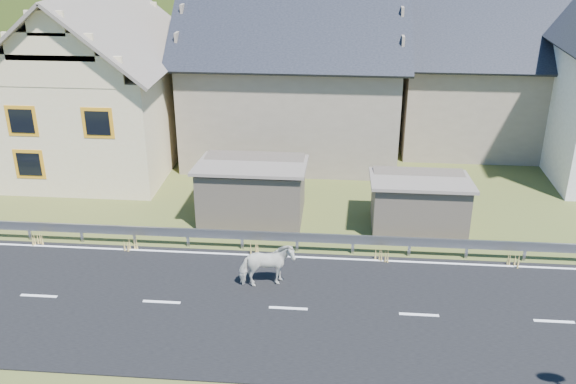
{
  "coord_description": "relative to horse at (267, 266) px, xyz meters",
  "views": [
    {
      "loc": [
        1.43,
        -16.59,
        11.38
      ],
      "look_at": [
        -0.29,
        3.24,
        2.54
      ],
      "focal_mm": 40.0,
      "sensor_mm": 36.0,
      "label": 1
    }
  ],
  "objects": [
    {
      "name": "ground",
      "position": [
        0.81,
        -1.25,
        -0.78
      ],
      "size": [
        160.0,
        160.0,
        0.0
      ],
      "primitive_type": "plane",
      "color": "#3B4B1F",
      "rests_on": "ground"
    },
    {
      "name": "house_stone_b",
      "position": [
        9.81,
        15.75,
        3.45
      ],
      "size": [
        9.8,
        8.8,
        8.1
      ],
      "color": "gray",
      "rests_on": "ground"
    },
    {
      "name": "house_stone_a",
      "position": [
        -0.19,
        13.75,
        3.85
      ],
      "size": [
        10.8,
        9.8,
        8.9
      ],
      "color": "gray",
      "rests_on": "ground"
    },
    {
      "name": "shed_left",
      "position": [
        -1.19,
        5.25,
        0.32
      ],
      "size": [
        4.3,
        3.3,
        2.4
      ],
      "primitive_type": "cube",
      "color": "brown",
      "rests_on": "ground"
    },
    {
      "name": "house_cream",
      "position": [
        -9.2,
        10.75,
        3.57
      ],
      "size": [
        7.8,
        9.8,
        8.3
      ],
      "color": "beige",
      "rests_on": "ground"
    },
    {
      "name": "mountain",
      "position": [
        5.81,
        178.75,
        -20.78
      ],
      "size": [
        440.0,
        280.0,
        260.0
      ],
      "primitive_type": "ellipsoid",
      "color": "#1B320D",
      "rests_on": "ground"
    },
    {
      "name": "guardrail",
      "position": [
        0.81,
        2.43,
        -0.22
      ],
      "size": [
        28.1,
        0.09,
        0.75
      ],
      "color": "#93969B",
      "rests_on": "ground"
    },
    {
      "name": "shed_right",
      "position": [
        5.31,
        4.75,
        0.22
      ],
      "size": [
        3.8,
        2.9,
        2.2
      ],
      "primitive_type": "cube",
      "color": "brown",
      "rests_on": "ground"
    },
    {
      "name": "lane_markings",
      "position": [
        0.81,
        -1.25,
        -0.74
      ],
      "size": [
        60.0,
        6.6,
        0.01
      ],
      "primitive_type": "cube",
      "color": "silver",
      "rests_on": "road"
    },
    {
      "name": "road",
      "position": [
        0.81,
        -1.25,
        -0.76
      ],
      "size": [
        60.0,
        7.0,
        0.04
      ],
      "primitive_type": "cube",
      "color": "black",
      "rests_on": "ground"
    },
    {
      "name": "horse",
      "position": [
        0.0,
        0.0,
        0.0
      ],
      "size": [
        1.28,
        1.92,
        1.49
      ],
      "primitive_type": "imported",
      "rotation": [
        0.0,
        0.0,
        1.87
      ],
      "color": "silver",
      "rests_on": "road"
    }
  ]
}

